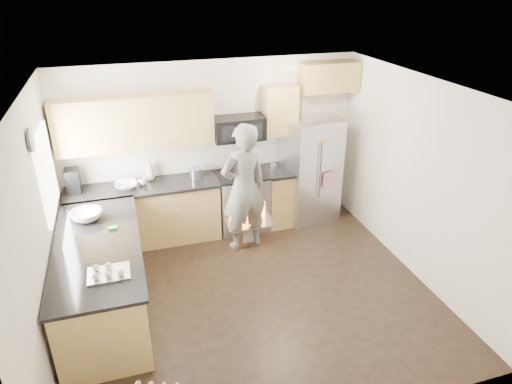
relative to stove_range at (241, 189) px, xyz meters
name	(u,v)px	position (x,y,z in m)	size (l,w,h in m)	color
ground	(251,294)	(-0.35, -1.69, -0.68)	(4.50, 4.50, 0.00)	black
room_shell	(247,174)	(-0.39, -1.68, 1.00)	(4.54, 4.04, 2.62)	silver
back_cabinet_run	(179,177)	(-0.94, 0.05, 0.29)	(4.45, 0.64, 2.50)	#AE8845
peninsula	(102,277)	(-2.10, -1.44, -0.21)	(0.96, 2.36, 1.04)	#AE8845
stove_range	(241,189)	(0.00, 0.00, 0.00)	(0.76, 0.97, 1.79)	#B7B7BC
refrigerator	(310,170)	(1.15, 0.01, 0.17)	(0.93, 0.78, 1.69)	#B7B7BC
person	(244,188)	(-0.11, -0.55, 0.27)	(0.69, 0.46, 1.90)	gray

